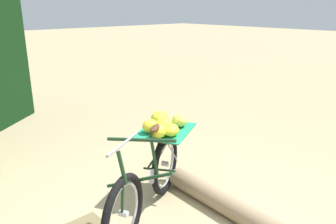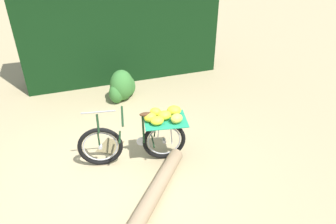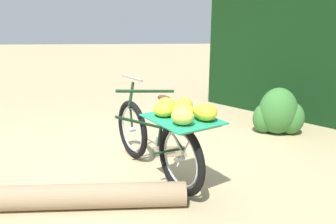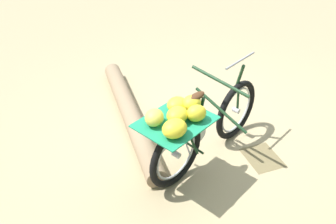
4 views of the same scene
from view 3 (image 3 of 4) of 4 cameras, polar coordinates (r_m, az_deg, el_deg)
The scene contains 5 objects.
ground_plane at distance 3.62m, azimuth -7.61°, elevation -10.42°, with size 60.00×60.00×0.00m, color tan.
bicycle at distance 3.15m, azimuth -1.32°, elevation -3.95°, with size 1.10×1.71×1.03m.
fallen_log at distance 3.00m, azimuth -21.18°, elevation -14.82°, with size 0.23×0.23×2.43m, color #937A5B.
shrub_cluster at distance 4.92m, azimuth 20.23°, elevation -0.29°, with size 0.76×0.52×0.72m.
leaf_litter_patch at distance 4.03m, azimuth 0.25°, elevation -7.49°, with size 0.44×0.36×0.01m, color olive.
Camera 3 is at (-0.19, 3.26, 1.58)m, focal length 32.10 mm.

